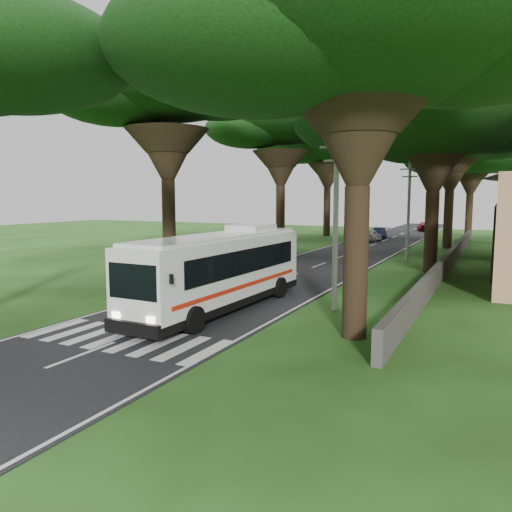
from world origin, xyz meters
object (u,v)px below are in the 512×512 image
distant_car_b (379,233)px  distant_car_a (371,235)px  distant_car_c (424,226)px  pole_near (336,219)px  pole_far (437,205)px  pedestrian (209,266)px  pole_mid (409,209)px  coach_bus (221,269)px

distant_car_b → distant_car_a: bearing=-106.4°
distant_car_a → distant_car_c: (3.16, 21.25, -0.01)m
distant_car_a → pole_near: bearing=104.7°
pole_far → distant_car_c: 18.08m
pedestrian → pole_mid: bearing=-35.1°
pole_mid → coach_bus: (-4.70, -22.19, -2.30)m
pole_far → distant_car_a: 8.45m
pole_far → distant_car_a: (-6.67, -3.85, -3.46)m
pole_near → pole_far: size_ratio=1.00×
pole_near → coach_bus: size_ratio=0.67×
pole_mid → pedestrian: (-10.08, -14.52, -3.43)m
coach_bus → distant_car_c: size_ratio=2.55×
pole_mid → distant_car_b: 22.70m
distant_car_b → pole_mid: bearing=-90.9°
coach_bus → distant_car_a: (-1.98, 38.34, -1.16)m
pole_near → pedestrian: size_ratio=5.32×
distant_car_b → distant_car_c: 16.39m
pole_mid → distant_car_b: size_ratio=2.00×
distant_car_a → pole_mid: bearing=116.7°
distant_car_a → distant_car_b: bearing=-83.4°
coach_bus → distant_car_b: coach_bus is taller
distant_car_c → coach_bus: bearing=77.0°
distant_car_b → distant_car_c: size_ratio=0.85×
pole_near → pole_mid: same height
coach_bus → distant_car_c: coach_bus is taller
distant_car_c → pole_mid: bearing=83.5°
coach_bus → distant_car_a: bearing=94.6°
pole_near → pole_mid: size_ratio=1.00×
pole_far → coach_bus: 42.52m
pole_mid → coach_bus: bearing=-102.0°
pedestrian → pole_far: bearing=-16.6°
pole_mid → coach_bus: 22.80m
pole_near → pole_far: (0.00, 40.00, 0.00)m
pole_far → distant_car_b: 7.84m
pole_far → distant_car_b: size_ratio=2.00×
coach_bus → pedestrian: bearing=126.7°
pole_mid → distant_car_a: (-6.67, 16.15, -3.46)m
pole_near → pedestrian: (-10.08, 5.48, -3.43)m
pedestrian → distant_car_a: bearing=-6.7°
distant_car_a → pedestrian: 30.85m
pole_mid → pedestrian: 18.00m
pole_mid → distant_car_b: (-6.89, 21.35, -3.49)m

